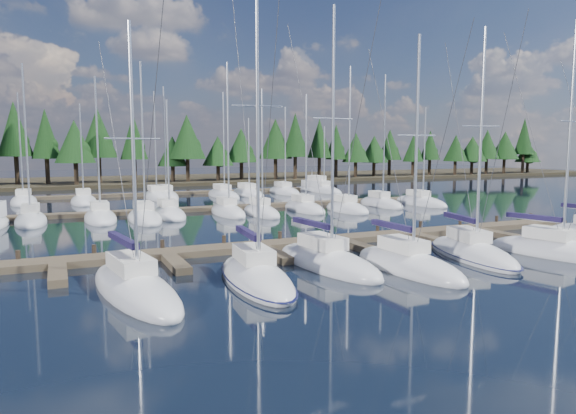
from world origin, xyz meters
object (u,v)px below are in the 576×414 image
front_sailboat_3 (407,265)px  front_sailboat_5 (555,251)px  front_sailboat_2 (326,261)px  front_sailboat_4 (472,253)px  front_sailboat_0 (134,288)px  front_sailboat_1 (256,277)px  motor_yacht_right (315,188)px  main_dock (342,241)px

front_sailboat_3 → front_sailboat_5: front_sailboat_5 is taller
front_sailboat_2 → front_sailboat_4: size_ratio=1.04×
front_sailboat_0 → front_sailboat_4: front_sailboat_4 is taller
front_sailboat_2 → front_sailboat_0: bearing=-173.2°
front_sailboat_2 → front_sailboat_5: size_ratio=1.00×
front_sailboat_1 → front_sailboat_4: bearing=0.3°
front_sailboat_4 → motor_yacht_right: front_sailboat_4 is taller
main_dock → front_sailboat_2: (-4.28, -5.56, 0.09)m
front_sailboat_5 → main_dock: bearing=138.5°
front_sailboat_3 → front_sailboat_4: 5.62m
front_sailboat_0 → front_sailboat_5: bearing=-4.5°
front_sailboat_1 → front_sailboat_5: front_sailboat_1 is taller
front_sailboat_0 → front_sailboat_4: (19.67, -0.28, 0.01)m
front_sailboat_2 → front_sailboat_3: bearing=-35.5°
front_sailboat_0 → front_sailboat_2: bearing=6.8°
front_sailboat_1 → front_sailboat_2: (4.83, 1.63, -0.00)m
front_sailboat_2 → front_sailboat_3: (3.59, -2.56, -0.01)m
front_sailboat_2 → motor_yacht_right: 50.55m
front_sailboat_0 → motor_yacht_right: front_sailboat_0 is taller
front_sailboat_0 → front_sailboat_3: front_sailboat_3 is taller
main_dock → front_sailboat_0: bearing=-155.3°
front_sailboat_0 → front_sailboat_4: size_ratio=0.89×
main_dock → front_sailboat_2: 7.02m
front_sailboat_1 → front_sailboat_5: size_ratio=1.05×
front_sailboat_4 → front_sailboat_1: bearing=-179.7°
front_sailboat_1 → motor_yacht_right: front_sailboat_1 is taller
main_dock → front_sailboat_5: (9.92, -8.77, 0.09)m
front_sailboat_0 → front_sailboat_2: 10.63m
front_sailboat_2 → front_sailboat_5: front_sailboat_5 is taller
front_sailboat_1 → front_sailboat_3: bearing=-6.4°
front_sailboat_1 → front_sailboat_3: size_ratio=1.18×
front_sailboat_3 → front_sailboat_4: (5.53, 1.02, 0.00)m
front_sailboat_3 → front_sailboat_5: bearing=-3.5°
front_sailboat_3 → motor_yacht_right: 51.42m
front_sailboat_5 → motor_yacht_right: 49.15m
main_dock → front_sailboat_2: bearing=-127.6°
main_dock → front_sailboat_4: bearing=-55.7°
motor_yacht_right → front_sailboat_2: bearing=-116.6°
front_sailboat_1 → front_sailboat_2: 5.09m
main_dock → motor_yacht_right: bearing=65.2°
motor_yacht_right → main_dock: bearing=-114.8°
front_sailboat_0 → front_sailboat_3: size_ratio=0.97×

